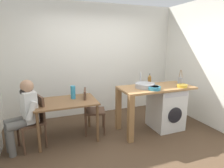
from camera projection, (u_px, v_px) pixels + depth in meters
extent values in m
plane|color=#4C3826|center=(121.00, 145.00, 3.33)|extent=(5.46, 5.46, 0.00)
cube|color=silver|center=(94.00, 60.00, 4.63)|extent=(4.60, 0.10, 2.70)
cube|color=silver|center=(219.00, 65.00, 3.77)|extent=(0.10, 3.80, 2.70)
cube|color=brown|center=(66.00, 102.00, 3.42)|extent=(1.10, 0.76, 0.03)
cylinder|color=brown|center=(39.00, 133.00, 3.03)|extent=(0.05, 0.05, 0.71)
cylinder|color=brown|center=(98.00, 123.00, 3.38)|extent=(0.05, 0.05, 0.71)
cylinder|color=brown|center=(39.00, 118.00, 3.64)|extent=(0.05, 0.05, 0.71)
cylinder|color=brown|center=(89.00, 111.00, 3.98)|extent=(0.05, 0.05, 0.71)
cube|color=#4C3323|center=(31.00, 123.00, 3.18)|extent=(0.51, 0.51, 0.04)
cube|color=#4C3323|center=(40.00, 108.00, 3.24)|extent=(0.16, 0.37, 0.45)
cylinder|color=#4C3323|center=(24.00, 143.00, 2.98)|extent=(0.04, 0.04, 0.45)
cylinder|color=#4C3323|center=(18.00, 134.00, 3.26)|extent=(0.04, 0.04, 0.45)
cylinder|color=#4C3323|center=(46.00, 136.00, 3.21)|extent=(0.04, 0.04, 0.45)
cylinder|color=#4C3323|center=(39.00, 128.00, 3.48)|extent=(0.04, 0.04, 0.45)
cube|color=#4C3323|center=(95.00, 111.00, 3.72)|extent=(0.48, 0.48, 0.04)
cube|color=#4C3323|center=(85.00, 101.00, 3.65)|extent=(0.13, 0.38, 0.45)
cylinder|color=#4C3323|center=(103.00, 118.00, 3.96)|extent=(0.04, 0.04, 0.45)
cylinder|color=#4C3323|center=(104.00, 125.00, 3.62)|extent=(0.04, 0.04, 0.45)
cylinder|color=#4C3323|center=(86.00, 118.00, 3.92)|extent=(0.04, 0.04, 0.45)
cylinder|color=#4C3323|center=(86.00, 126.00, 3.57)|extent=(0.04, 0.04, 0.45)
cylinder|color=#595651|center=(11.00, 144.00, 2.95)|extent=(0.11, 0.11, 0.45)
cylinder|color=#595651|center=(9.00, 139.00, 3.09)|extent=(0.11, 0.11, 0.45)
cylinder|color=#595651|center=(20.00, 125.00, 2.99)|extent=(0.42, 0.26, 0.14)
cylinder|color=#595651|center=(18.00, 121.00, 3.13)|extent=(0.42, 0.26, 0.14)
cube|color=silver|center=(29.00, 106.00, 3.11)|extent=(0.30, 0.39, 0.52)
cylinder|color=silver|center=(32.00, 111.00, 2.95)|extent=(0.21, 0.14, 0.31)
cylinder|color=silver|center=(24.00, 104.00, 3.26)|extent=(0.21, 0.14, 0.31)
sphere|color=#A57A5B|center=(27.00, 86.00, 3.04)|extent=(0.21, 0.21, 0.21)
sphere|color=black|center=(23.00, 92.00, 3.02)|extent=(0.12, 0.12, 0.12)
cube|color=#9E7042|center=(156.00, 88.00, 3.75)|extent=(1.50, 0.68, 0.04)
cube|color=olive|center=(131.00, 119.00, 3.34)|extent=(0.10, 0.10, 0.88)
cube|color=olive|center=(118.00, 109.00, 3.87)|extent=(0.10, 0.10, 0.88)
cube|color=silver|center=(166.00, 108.00, 3.94)|extent=(0.60, 0.60, 0.86)
cylinder|color=black|center=(175.00, 115.00, 3.67)|extent=(0.32, 0.02, 0.32)
cube|color=#B2B2B7|center=(176.00, 95.00, 3.59)|extent=(0.54, 0.01, 0.08)
cylinder|color=#9EA0A5|center=(145.00, 86.00, 3.64)|extent=(0.38, 0.38, 0.09)
cylinder|color=#B2B2B7|center=(141.00, 79.00, 3.78)|extent=(0.02, 0.02, 0.28)
cylinder|color=brown|center=(149.00, 81.00, 3.87)|extent=(0.07, 0.07, 0.17)
cone|color=brown|center=(150.00, 76.00, 3.85)|extent=(0.06, 0.06, 0.05)
cylinder|color=#262626|center=(150.00, 74.00, 3.84)|extent=(0.03, 0.03, 0.02)
cylinder|color=teal|center=(154.00, 88.00, 3.49)|extent=(0.24, 0.24, 0.07)
cylinder|color=#1E546B|center=(154.00, 87.00, 3.49)|extent=(0.19, 0.19, 0.03)
cylinder|color=gray|center=(180.00, 81.00, 3.99)|extent=(0.11, 0.11, 0.13)
cylinder|color=#99724C|center=(180.00, 74.00, 3.96)|extent=(0.01, 0.04, 0.18)
cylinder|color=#99724C|center=(182.00, 74.00, 3.95)|extent=(0.01, 0.05, 0.18)
cylinder|color=gold|center=(182.00, 86.00, 3.69)|extent=(0.20, 0.20, 0.05)
cylinder|color=olive|center=(182.00, 85.00, 3.69)|extent=(0.16, 0.16, 0.03)
cylinder|color=teal|center=(73.00, 92.00, 3.54)|extent=(0.09, 0.09, 0.25)
cube|color=#B2B2B7|center=(157.00, 88.00, 3.63)|extent=(0.15, 0.06, 0.01)
cube|color=#262628|center=(157.00, 88.00, 3.63)|extent=(0.15, 0.06, 0.01)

